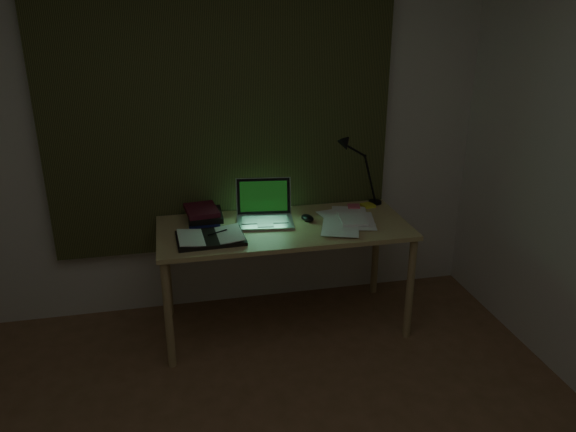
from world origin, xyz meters
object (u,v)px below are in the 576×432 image
open_textbook (210,237)px  loose_papers (344,220)px  desk (284,277)px  laptop (265,205)px  book_stack (203,215)px  desk_lamp (377,169)px

open_textbook → loose_papers: 0.86m
desk → laptop: size_ratio=3.91×
desk → book_stack: (-0.48, 0.17, 0.41)m
loose_papers → open_textbook: bearing=-171.9°
book_stack → loose_papers: size_ratio=0.66×
desk → loose_papers: 0.53m
laptop → open_textbook: (-0.36, -0.18, -0.11)m
book_stack → laptop: bearing=-16.3°
laptop → desk_lamp: (0.81, 0.21, 0.12)m
laptop → loose_papers: laptop is taller
book_stack → desk_lamp: (1.18, 0.10, 0.19)m
desk_lamp → desk: bearing=-154.0°
laptop → book_stack: bearing=170.9°
desk → loose_papers: size_ratio=4.04×
open_textbook → book_stack: (-0.02, 0.29, 0.03)m
desk → book_stack: size_ratio=6.14×
book_stack → desk: bearing=-19.6°
loose_papers → desk: bearing=179.7°
laptop → desk: bearing=-22.4°
open_textbook → desk_lamp: (1.16, 0.39, 0.23)m
desk → desk_lamp: 0.96m
open_textbook → desk_lamp: size_ratio=0.80×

